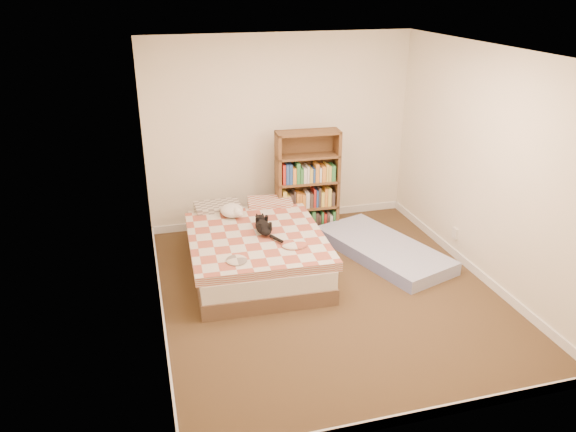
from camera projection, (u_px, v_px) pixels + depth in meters
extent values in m
cube|color=#3F2C1B|center=(328.00, 291.00, 6.03)|extent=(3.50, 4.00, 0.01)
cube|color=white|center=(335.00, 51.00, 5.05)|extent=(3.50, 4.00, 0.01)
cube|color=white|center=(280.00, 132.00, 7.31)|extent=(3.50, 0.01, 2.50)
cube|color=white|center=(430.00, 279.00, 3.77)|extent=(3.50, 0.01, 2.50)
cube|color=white|center=(150.00, 199.00, 5.12)|extent=(0.01, 4.00, 2.50)
cube|color=white|center=(487.00, 167.00, 5.96)|extent=(0.01, 4.00, 2.50)
cube|color=white|center=(281.00, 217.00, 7.78)|extent=(3.50, 0.02, 0.10)
cube|color=white|center=(413.00, 417.00, 4.25)|extent=(3.50, 0.02, 0.10)
cube|color=white|center=(163.00, 311.00, 5.59)|extent=(0.02, 4.00, 0.10)
cube|color=white|center=(471.00, 267.00, 6.43)|extent=(0.02, 4.00, 0.10)
cube|color=white|center=(455.00, 233.00, 6.69)|extent=(0.03, 0.09, 0.13)
cube|color=brown|center=(255.00, 261.00, 6.49)|extent=(1.48, 2.06, 0.18)
cube|color=silver|center=(255.00, 246.00, 6.41)|extent=(1.45, 2.02, 0.20)
cube|color=#AB533F|center=(254.00, 234.00, 6.36)|extent=(1.54, 1.70, 0.10)
cube|color=slate|center=(215.00, 210.00, 6.93)|extent=(0.56, 0.37, 0.15)
cube|color=#AB533F|center=(267.00, 205.00, 7.09)|extent=(0.56, 0.37, 0.15)
cube|color=#52371C|center=(279.00, 185.00, 7.14)|extent=(0.05, 0.27, 1.35)
cube|color=#52371C|center=(336.00, 180.00, 7.33)|extent=(0.05, 0.27, 1.35)
cube|color=#52371C|center=(305.00, 179.00, 7.34)|extent=(0.81, 0.06, 1.35)
cube|color=#52371C|center=(307.00, 229.00, 7.49)|extent=(0.82, 0.31, 0.03)
cube|color=#52371C|center=(307.00, 182.00, 7.23)|extent=(0.82, 0.31, 0.03)
cube|color=#52371C|center=(308.00, 133.00, 6.97)|extent=(0.82, 0.31, 0.03)
cube|color=#7A87CB|center=(383.00, 249.00, 6.79)|extent=(1.29, 1.88, 0.16)
ellipsoid|color=black|center=(263.00, 227.00, 6.25)|extent=(0.18, 0.38, 0.12)
sphere|color=black|center=(259.00, 220.00, 6.43)|extent=(0.12, 0.12, 0.12)
cone|color=black|center=(256.00, 215.00, 6.43)|extent=(0.04, 0.04, 0.04)
cone|color=black|center=(262.00, 214.00, 6.45)|extent=(0.04, 0.04, 0.04)
cylinder|color=black|center=(277.00, 238.00, 6.07)|extent=(0.04, 0.21, 0.04)
ellipsoid|color=white|center=(232.00, 210.00, 6.68)|extent=(0.35, 0.37, 0.15)
sphere|color=white|center=(240.00, 211.00, 6.61)|extent=(0.15, 0.15, 0.12)
sphere|color=white|center=(244.00, 213.00, 6.60)|extent=(0.07, 0.07, 0.05)
sphere|color=white|center=(221.00, 211.00, 6.71)|extent=(0.08, 0.08, 0.07)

